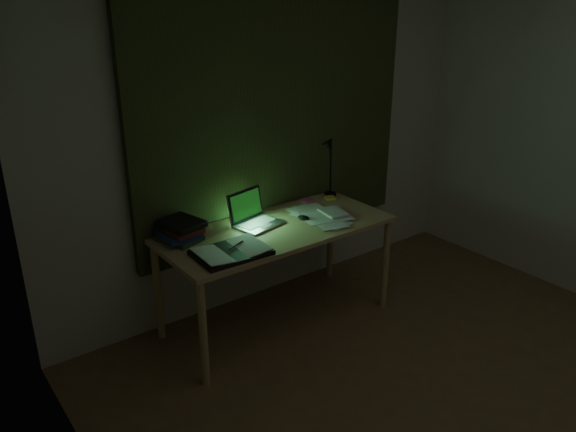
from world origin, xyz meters
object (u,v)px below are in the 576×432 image
Objects in this scene: laptop at (259,210)px; desk_lamp at (331,164)px; desk at (277,275)px; book_stack at (180,230)px; loose_papers at (326,214)px; open_textbook at (231,251)px.

laptop is 0.71× the size of desk_lamp.
book_stack is (-0.59, 0.19, 0.42)m from desk.
book_stack is at bearing 167.61° from loose_papers.
loose_papers is (0.85, 0.14, -0.01)m from open_textbook.
laptop is at bearing -9.86° from book_stack.
open_textbook is at bearing -159.79° from desk.
laptop reaches higher than book_stack.
desk is at bearing -67.14° from laptop.
desk_lamp is at bearing -0.26° from laptop.
laptop is at bearing 37.06° from open_textbook.
book_stack is (-0.14, 0.36, 0.05)m from open_textbook.
loose_papers is at bearing 11.30° from open_textbook.
open_textbook reaches higher than loose_papers.
laptop is 0.50m from loose_papers.
laptop is 1.35× the size of book_stack.
open_textbook reaches higher than desk.
book_stack is 0.53× the size of desk_lamp.
book_stack is 0.76× the size of loose_papers.
desk_lamp is (1.28, 0.08, 0.17)m from book_stack.
desk_lamp is (0.76, 0.17, 0.13)m from laptop.
laptop is 0.81× the size of open_textbook.
open_textbook is 0.88× the size of desk_lamp.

